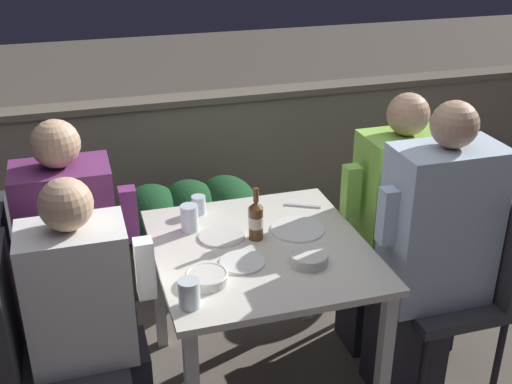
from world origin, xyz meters
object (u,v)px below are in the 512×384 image
object	(u,v)px
chair_right_near	(468,271)
potted_plant	(399,198)
beer_bottle	(256,220)
chair_left_near	(36,341)
person_green_blouse	(390,225)
person_blue_shirt	(430,255)
chair_left_far	(33,292)
person_purple_stripe	(81,266)
person_white_polo	(92,322)
chair_right_far	(427,235)

from	to	relation	value
chair_right_near	potted_plant	bearing A→B (deg)	78.75
beer_bottle	chair_left_near	bearing A→B (deg)	-166.81
person_green_blouse	person_blue_shirt	bearing A→B (deg)	-88.58
chair_left_near	chair_left_far	world-z (taller)	same
beer_bottle	potted_plant	xyz separation A→B (m)	(1.10, 0.72, -0.39)
person_green_blouse	potted_plant	xyz separation A→B (m)	(0.41, 0.64, -0.21)
chair_right_near	person_green_blouse	xyz separation A→B (m)	(-0.21, 0.34, 0.09)
chair_left_far	person_purple_stripe	world-z (taller)	person_purple_stripe
person_white_polo	potted_plant	world-z (taller)	person_white_polo
potted_plant	chair_left_far	bearing A→B (deg)	-163.57
chair_left_far	chair_right_near	world-z (taller)	same
chair_left_near	potted_plant	xyz separation A→B (m)	(2.02, 0.94, -0.12)
chair_left_near	person_green_blouse	size ratio (longest dim) A/B	0.73
person_blue_shirt	person_green_blouse	xyz separation A→B (m)	(-0.01, 0.34, -0.03)
chair_left_near	person_white_polo	xyz separation A→B (m)	(0.21, -0.00, 0.04)
chair_right_far	person_blue_shirt	bearing A→B (deg)	-120.00
chair_left_near	person_blue_shirt	bearing A→B (deg)	-1.37
chair_left_far	potted_plant	size ratio (longest dim) A/B	1.32
person_white_polo	chair_left_far	size ratio (longest dim) A/B	1.27
person_green_blouse	person_purple_stripe	bearing A→B (deg)	178.52
person_green_blouse	chair_right_near	bearing A→B (deg)	-58.16
beer_bottle	person_purple_stripe	bearing A→B (deg)	170.47
person_blue_shirt	chair_right_near	bearing A→B (deg)	0.00
person_blue_shirt	person_green_blouse	distance (m)	0.34
person_purple_stripe	person_blue_shirt	size ratio (longest dim) A/B	0.96
beer_bottle	potted_plant	size ratio (longest dim) A/B	0.33
person_white_polo	potted_plant	distance (m)	2.04
person_purple_stripe	potted_plant	xyz separation A→B (m)	(1.83, 0.60, -0.22)
chair_left_near	beer_bottle	distance (m)	0.98
chair_right_near	beer_bottle	bearing A→B (deg)	164.30
person_white_polo	chair_right_near	distance (m)	1.62
person_purple_stripe	person_white_polo	bearing A→B (deg)	-86.66
potted_plant	chair_left_near	bearing A→B (deg)	-155.07
person_purple_stripe	chair_right_near	distance (m)	1.68
chair_right_far	person_green_blouse	bearing A→B (deg)	180.00
chair_right_near	person_white_polo	bearing A→B (deg)	178.62
person_white_polo	chair_left_far	xyz separation A→B (m)	(-0.22, 0.34, -0.04)
person_purple_stripe	beer_bottle	xyz separation A→B (m)	(0.73, -0.12, 0.17)
person_blue_shirt	person_purple_stripe	bearing A→B (deg)	165.25
person_purple_stripe	potted_plant	bearing A→B (deg)	18.15
chair_left_near	person_green_blouse	distance (m)	1.64
chair_right_far	person_green_blouse	size ratio (longest dim) A/B	0.73
beer_bottle	potted_plant	world-z (taller)	beer_bottle
person_white_polo	chair_right_near	size ratio (longest dim) A/B	1.27
person_blue_shirt	potted_plant	distance (m)	1.08
person_blue_shirt	chair_left_near	bearing A→B (deg)	178.63
chair_right_far	beer_bottle	size ratio (longest dim) A/B	4.00
chair_left_far	beer_bottle	size ratio (longest dim) A/B	4.00
chair_left_near	chair_right_near	bearing A→B (deg)	-1.22
chair_left_far	person_blue_shirt	world-z (taller)	person_blue_shirt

